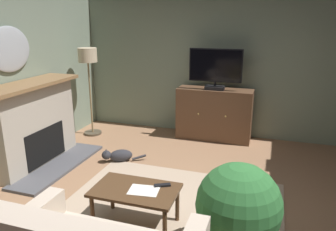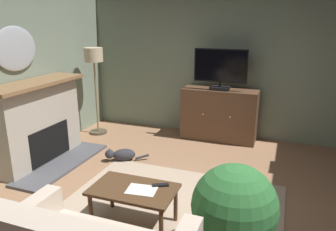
% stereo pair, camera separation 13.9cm
% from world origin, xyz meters
% --- Properties ---
extents(ground_plane, '(5.74, 6.30, 0.04)m').
position_xyz_m(ground_plane, '(0.00, 0.00, -0.02)').
color(ground_plane, '#936B4C').
extents(wall_back, '(5.74, 0.10, 2.69)m').
position_xyz_m(wall_back, '(0.00, 2.90, 1.35)').
color(wall_back, gray).
rests_on(wall_back, ground_plane).
extents(rug_central, '(2.49, 1.93, 0.01)m').
position_xyz_m(rug_central, '(-0.00, 0.12, 0.01)').
color(rug_central, tan).
rests_on(rug_central, ground_plane).
extents(fireplace, '(0.89, 1.68, 1.24)m').
position_xyz_m(fireplace, '(-2.29, 0.65, 0.59)').
color(fireplace, '#4C4C51').
rests_on(fireplace, ground_plane).
extents(wall_mirror_oval, '(0.06, 0.78, 0.64)m').
position_xyz_m(wall_mirror_oval, '(-2.54, 0.65, 1.70)').
color(wall_mirror_oval, '#B2B7BF').
extents(tv_cabinet, '(1.32, 0.45, 0.92)m').
position_xyz_m(tv_cabinet, '(0.03, 2.55, 0.44)').
color(tv_cabinet, '#402A1C').
rests_on(tv_cabinet, ground_plane).
extents(television, '(0.91, 0.20, 0.70)m').
position_xyz_m(television, '(0.03, 2.50, 1.30)').
color(television, black).
rests_on(television, tv_cabinet).
extents(coffee_table, '(0.88, 0.54, 0.44)m').
position_xyz_m(coffee_table, '(-0.24, -0.31, 0.38)').
color(coffee_table, '#4C331E').
rests_on(coffee_table, ground_plane).
extents(tv_remote, '(0.17, 0.12, 0.02)m').
position_xyz_m(tv_remote, '(-0.00, -0.18, 0.45)').
color(tv_remote, black).
rests_on(tv_remote, coffee_table).
extents(folded_newspaper, '(0.33, 0.26, 0.01)m').
position_xyz_m(folded_newspaper, '(-0.15, -0.32, 0.44)').
color(folded_newspaper, silver).
rests_on(folded_newspaper, coffee_table).
extents(potted_plant_small_fern_corner, '(0.76, 0.76, 0.92)m').
position_xyz_m(potted_plant_small_fern_corner, '(0.80, -0.46, 0.52)').
color(potted_plant_small_fern_corner, '#3D4C5B').
rests_on(potted_plant_small_fern_corner, ground_plane).
extents(cat, '(0.62, 0.36, 0.21)m').
position_xyz_m(cat, '(-1.16, 1.10, 0.10)').
color(cat, '#2D2D33').
rests_on(cat, ground_plane).
extents(floor_lamp, '(0.33, 0.33, 1.62)m').
position_xyz_m(floor_lamp, '(-2.20, 2.08, 1.28)').
color(floor_lamp, '#4C4233').
rests_on(floor_lamp, ground_plane).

